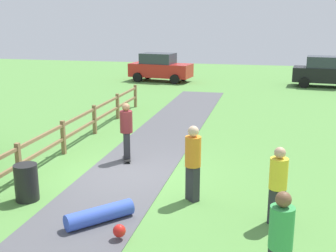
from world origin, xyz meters
name	(u,v)px	position (x,y,z in m)	size (l,w,h in m)	color
ground_plane	(128,174)	(0.00, 0.00, 0.00)	(60.00, 60.00, 0.00)	#568E42
asphalt_path	(128,174)	(0.00, 0.00, 0.01)	(2.40, 28.00, 0.02)	#515156
wooden_fence	(43,145)	(-2.60, 0.00, 0.67)	(0.12, 18.12, 1.10)	olive
trash_bin	(26,182)	(-1.80, -2.26, 0.45)	(0.56, 0.56, 0.90)	black
skater_riding	(126,129)	(-0.40, 1.11, 1.01)	(0.49, 0.82, 1.78)	black
skater_fallen	(101,216)	(0.42, -3.05, 0.20)	(1.42, 1.40, 0.36)	blue
bystander_yellow	(278,182)	(4.03, -2.15, 0.94)	(0.46, 0.46, 1.71)	#2D2D33
bystander_orange	(193,160)	(2.08, -1.35, 1.03)	(0.54, 0.54, 1.85)	#2D2D33
bystander_green	(281,239)	(4.04, -4.64, 0.97)	(0.54, 0.54, 1.75)	#2D2D33
parked_car_black	(327,72)	(7.27, 17.83, 0.96)	(4.35, 2.33, 1.92)	black
parked_car_red	(160,67)	(-3.59, 17.83, 0.96)	(4.39, 2.43, 1.92)	red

